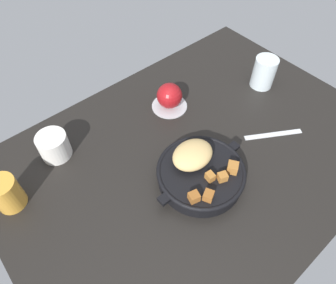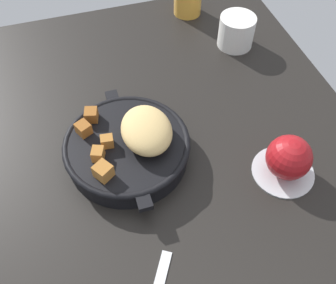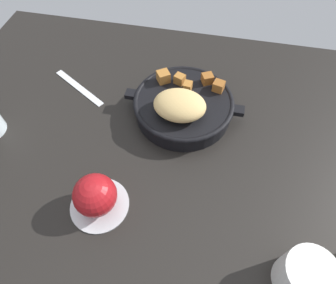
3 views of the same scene
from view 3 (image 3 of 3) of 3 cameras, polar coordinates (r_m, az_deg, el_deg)
name	(u,v)px [view 3 (image 3 of 3)]	position (r cm, az deg, el deg)	size (l,w,h in cm)	color
ground_plane	(152,137)	(66.65, -3.12, 1.06)	(109.00, 78.53, 2.40)	black
cast_iron_skillet	(183,105)	(66.68, 2.98, 7.28)	(27.37, 23.06, 9.24)	black
saucer_plate	(100,204)	(58.37, -13.32, -11.90)	(11.32, 11.32, 0.60)	#B7BABF
red_apple	(95,195)	(54.53, -14.19, -10.13)	(8.00, 8.00, 8.00)	maroon
butter_knife	(79,87)	(78.33, -17.14, 10.27)	(17.63, 1.60, 0.36)	silver
ceramic_mug_white	(305,276)	(54.28, 25.35, -22.82)	(8.32, 8.32, 7.43)	silver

